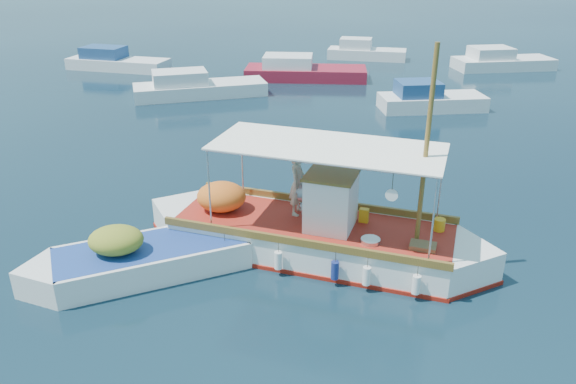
{
  "coord_description": "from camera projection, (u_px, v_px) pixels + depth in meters",
  "views": [
    {
      "loc": [
        -0.86,
        -15.45,
        8.6
      ],
      "look_at": [
        -0.98,
        0.0,
        1.67
      ],
      "focal_mm": 35.0,
      "sensor_mm": 36.0,
      "label": 1
    }
  ],
  "objects": [
    {
      "name": "bg_boat_e",
      "position": [
        500.0,
        62.0,
        41.02
      ],
      "size": [
        7.39,
        3.63,
        1.8
      ],
      "rotation": [
        0.0,
        0.0,
        0.15
      ],
      "color": "silver",
      "rests_on": "ground"
    },
    {
      "name": "bg_boat_far_w",
      "position": [
        115.0,
        63.0,
        40.93
      ],
      "size": [
        7.74,
        4.1,
        1.8
      ],
      "rotation": [
        0.0,
        0.0,
        -0.26
      ],
      "color": "silver",
      "rests_on": "ground"
    },
    {
      "name": "dinghy",
      "position": [
        150.0,
        259.0,
        15.88
      ],
      "size": [
        6.67,
        3.98,
        1.78
      ],
      "rotation": [
        0.0,
        0.0,
        0.41
      ],
      "color": "white",
      "rests_on": "ground"
    },
    {
      "name": "bg_boat_far_n",
      "position": [
        364.0,
        53.0,
        44.51
      ],
      "size": [
        6.35,
        3.2,
        1.8
      ],
      "rotation": [
        0.0,
        0.0,
        -0.21
      ],
      "color": "silver",
      "rests_on": "ground"
    },
    {
      "name": "bg_boat_nw",
      "position": [
        196.0,
        88.0,
        33.75
      ],
      "size": [
        8.18,
        4.47,
        1.8
      ],
      "rotation": [
        0.0,
        0.0,
        0.28
      ],
      "color": "silver",
      "rests_on": "ground"
    },
    {
      "name": "bg_boat_ne",
      "position": [
        429.0,
        101.0,
        31.15
      ],
      "size": [
        5.97,
        2.85,
        1.8
      ],
      "rotation": [
        0.0,
        0.0,
        0.12
      ],
      "color": "silver",
      "rests_on": "ground"
    },
    {
      "name": "ground",
      "position": [
        319.0,
        241.0,
        17.62
      ],
      "size": [
        160.0,
        160.0,
        0.0
      ],
      "primitive_type": "plane",
      "color": "black",
      "rests_on": "ground"
    },
    {
      "name": "fishing_caique",
      "position": [
        310.0,
        235.0,
        16.74
      ],
      "size": [
        10.29,
        5.26,
        6.6
      ],
      "rotation": [
        0.0,
        0.0,
        -0.32
      ],
      "color": "white",
      "rests_on": "ground"
    },
    {
      "name": "bg_boat_n",
      "position": [
        302.0,
        72.0,
        38.01
      ],
      "size": [
        8.27,
        3.33,
        1.8
      ],
      "rotation": [
        0.0,
        0.0,
        -0.07
      ],
      "color": "maroon",
      "rests_on": "ground"
    }
  ]
}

